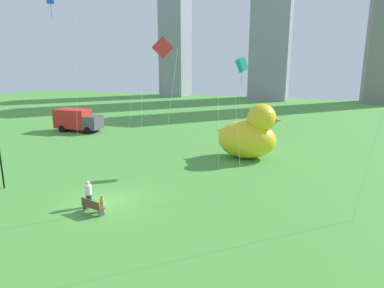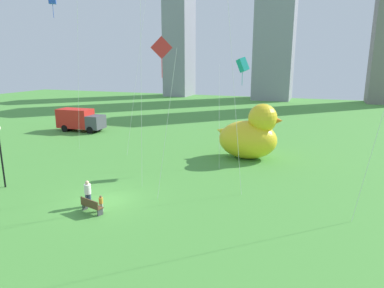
{
  "view_description": "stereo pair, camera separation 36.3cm",
  "coord_description": "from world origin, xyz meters",
  "px_view_note": "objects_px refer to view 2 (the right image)",
  "views": [
    {
      "loc": [
        12.11,
        -17.69,
        8.89
      ],
      "look_at": [
        3.85,
        5.82,
        2.83
      ],
      "focal_mm": 32.09,
      "sensor_mm": 36.0,
      "label": 1
    },
    {
      "loc": [
        12.46,
        -17.57,
        8.89
      ],
      "look_at": [
        3.85,
        5.82,
        2.83
      ],
      "focal_mm": 32.09,
      "sensor_mm": 36.0,
      "label": 2
    }
  ],
  "objects_px": {
    "person_adult": "(88,192)",
    "kite_teal": "(242,65)",
    "park_bench": "(91,205)",
    "giant_inflatable_duck": "(250,135)",
    "person_child": "(101,203)",
    "kite_red": "(162,54)",
    "box_truck": "(80,120)"
  },
  "relations": [
    {
      "from": "person_adult",
      "to": "kite_teal",
      "type": "relative_size",
      "value": 0.18
    },
    {
      "from": "park_bench",
      "to": "giant_inflatable_duck",
      "type": "relative_size",
      "value": 0.26
    },
    {
      "from": "person_child",
      "to": "kite_teal",
      "type": "distance_m",
      "value": 16.15
    },
    {
      "from": "giant_inflatable_duck",
      "to": "kite_teal",
      "type": "height_order",
      "value": "kite_teal"
    },
    {
      "from": "kite_red",
      "to": "person_child",
      "type": "bearing_deg",
      "value": -143.39
    },
    {
      "from": "person_adult",
      "to": "kite_teal",
      "type": "height_order",
      "value": "kite_teal"
    },
    {
      "from": "kite_red",
      "to": "park_bench",
      "type": "bearing_deg",
      "value": -142.41
    },
    {
      "from": "giant_inflatable_duck",
      "to": "kite_red",
      "type": "relative_size",
      "value": 0.61
    },
    {
      "from": "giant_inflatable_duck",
      "to": "kite_teal",
      "type": "bearing_deg",
      "value": -106.34
    },
    {
      "from": "kite_teal",
      "to": "person_child",
      "type": "bearing_deg",
      "value": -113.6
    },
    {
      "from": "person_adult",
      "to": "box_truck",
      "type": "height_order",
      "value": "box_truck"
    },
    {
      "from": "giant_inflatable_duck",
      "to": "box_truck",
      "type": "xyz_separation_m",
      "value": [
        -23.06,
        5.13,
        -0.75
      ]
    },
    {
      "from": "box_truck",
      "to": "kite_red",
      "type": "height_order",
      "value": "kite_red"
    },
    {
      "from": "park_bench",
      "to": "kite_red",
      "type": "xyz_separation_m",
      "value": [
        3.57,
        2.75,
        8.77
      ]
    },
    {
      "from": "person_child",
      "to": "kite_teal",
      "type": "height_order",
      "value": "kite_teal"
    },
    {
      "from": "person_adult",
      "to": "box_truck",
      "type": "relative_size",
      "value": 0.27
    },
    {
      "from": "kite_red",
      "to": "giant_inflatable_duck",
      "type": "bearing_deg",
      "value": 76.32
    },
    {
      "from": "giant_inflatable_duck",
      "to": "kite_red",
      "type": "distance_m",
      "value": 14.57
    },
    {
      "from": "park_bench",
      "to": "giant_inflatable_duck",
      "type": "distance_m",
      "value": 16.61
    },
    {
      "from": "giant_inflatable_duck",
      "to": "kite_teal",
      "type": "relative_size",
      "value": 0.67
    },
    {
      "from": "giant_inflatable_duck",
      "to": "box_truck",
      "type": "distance_m",
      "value": 23.64
    },
    {
      "from": "person_adult",
      "to": "person_child",
      "type": "relative_size",
      "value": 1.66
    },
    {
      "from": "park_bench",
      "to": "kite_red",
      "type": "bearing_deg",
      "value": 37.59
    },
    {
      "from": "box_truck",
      "to": "kite_red",
      "type": "distance_m",
      "value": 27.75
    },
    {
      "from": "box_truck",
      "to": "person_adult",
      "type": "bearing_deg",
      "value": -51.18
    },
    {
      "from": "box_truck",
      "to": "kite_red",
      "type": "relative_size",
      "value": 0.6
    },
    {
      "from": "kite_red",
      "to": "kite_teal",
      "type": "bearing_deg",
      "value": 76.79
    },
    {
      "from": "giant_inflatable_duck",
      "to": "kite_red",
      "type": "height_order",
      "value": "kite_red"
    },
    {
      "from": "park_bench",
      "to": "person_child",
      "type": "xyz_separation_m",
      "value": [
        0.42,
        0.41,
        0.09
      ]
    },
    {
      "from": "person_child",
      "to": "kite_red",
      "type": "relative_size",
      "value": 0.1
    },
    {
      "from": "box_truck",
      "to": "kite_teal",
      "type": "relative_size",
      "value": 0.66
    },
    {
      "from": "park_bench",
      "to": "person_child",
      "type": "bearing_deg",
      "value": 44.17
    }
  ]
}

